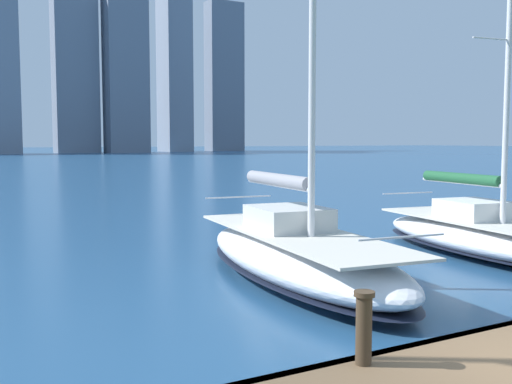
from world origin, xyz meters
name	(u,v)px	position (x,y,z in m)	size (l,w,h in m)	color
sailboat_forest	(485,235)	(-7.64, -7.34, 0.59)	(3.95, 8.89, 9.45)	white
sailboat_grey	(297,253)	(-1.08, -7.28, 0.67)	(3.78, 9.08, 10.44)	white
mooring_post	(364,326)	(2.00, -1.10, 1.07)	(0.26, 0.26, 0.91)	#423323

